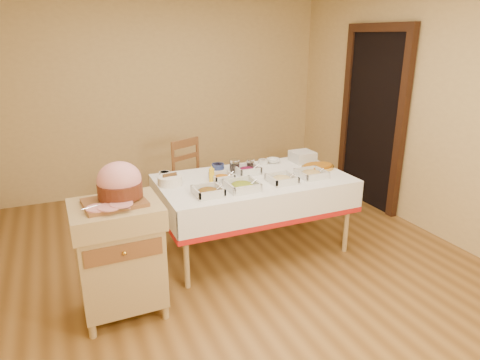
% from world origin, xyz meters
% --- Properties ---
extents(room_shell, '(5.00, 5.00, 5.00)m').
position_xyz_m(room_shell, '(0.00, 0.00, 1.30)').
color(room_shell, brown).
rests_on(room_shell, ground).
extents(doorway, '(0.09, 1.10, 2.20)m').
position_xyz_m(doorway, '(2.20, 0.90, 1.11)').
color(doorway, black).
rests_on(doorway, ground).
extents(dining_table, '(1.82, 1.02, 0.76)m').
position_xyz_m(dining_table, '(0.30, 0.30, 0.60)').
color(dining_table, tan).
rests_on(dining_table, ground).
extents(butcher_cart, '(0.65, 0.55, 0.91)m').
position_xyz_m(butcher_cart, '(-1.07, -0.25, 0.52)').
color(butcher_cart, tan).
rests_on(butcher_cart, ground).
extents(dining_chair, '(0.55, 0.54, 0.95)m').
position_xyz_m(dining_chair, '(-0.01, 1.22, 0.49)').
color(dining_chair, brown).
rests_on(dining_chair, ground).
extents(ham_on_board, '(0.45, 0.43, 0.30)m').
position_xyz_m(ham_on_board, '(-1.02, -0.21, 1.04)').
color(ham_on_board, brown).
rests_on(ham_on_board, butcher_cart).
extents(serving_dish_a, '(0.24, 0.24, 0.11)m').
position_xyz_m(serving_dish_a, '(-0.26, 0.03, 0.79)').
color(serving_dish_a, silver).
rests_on(serving_dish_a, dining_table).
extents(serving_dish_b, '(0.27, 0.27, 0.11)m').
position_xyz_m(serving_dish_b, '(0.07, 0.04, 0.80)').
color(serving_dish_b, silver).
rests_on(serving_dish_b, dining_table).
extents(serving_dish_c, '(0.24, 0.24, 0.10)m').
position_xyz_m(serving_dish_c, '(0.49, 0.07, 0.79)').
color(serving_dish_c, silver).
rests_on(serving_dish_c, dining_table).
extents(serving_dish_d, '(0.26, 0.26, 0.10)m').
position_xyz_m(serving_dish_d, '(0.83, 0.10, 0.79)').
color(serving_dish_d, silver).
rests_on(serving_dish_d, dining_table).
extents(serving_dish_e, '(0.21, 0.20, 0.10)m').
position_xyz_m(serving_dish_e, '(-0.01, 0.36, 0.79)').
color(serving_dish_e, silver).
rests_on(serving_dish_e, dining_table).
extents(serving_dish_f, '(0.24, 0.23, 0.11)m').
position_xyz_m(serving_dish_f, '(0.30, 0.46, 0.79)').
color(serving_dish_f, silver).
rests_on(serving_dish_f, dining_table).
extents(small_bowl_left, '(0.11, 0.11, 0.05)m').
position_xyz_m(small_bowl_left, '(-0.48, 0.67, 0.79)').
color(small_bowl_left, silver).
rests_on(small_bowl_left, dining_table).
extents(small_bowl_mid, '(0.13, 0.13, 0.05)m').
position_xyz_m(small_bowl_mid, '(0.09, 0.70, 0.79)').
color(small_bowl_mid, navy).
rests_on(small_bowl_mid, dining_table).
extents(small_bowl_right, '(0.10, 0.10, 0.05)m').
position_xyz_m(small_bowl_right, '(0.59, 0.67, 0.79)').
color(small_bowl_right, silver).
rests_on(small_bowl_right, dining_table).
extents(bowl_white_imported, '(0.21, 0.21, 0.04)m').
position_xyz_m(bowl_white_imported, '(0.27, 0.62, 0.78)').
color(bowl_white_imported, silver).
rests_on(bowl_white_imported, dining_table).
extents(bowl_small_imported, '(0.16, 0.16, 0.05)m').
position_xyz_m(bowl_small_imported, '(0.71, 0.68, 0.78)').
color(bowl_small_imported, silver).
rests_on(bowl_small_imported, dining_table).
extents(preserve_jar_left, '(0.10, 0.10, 0.13)m').
position_xyz_m(preserve_jar_left, '(0.20, 0.53, 0.82)').
color(preserve_jar_left, silver).
rests_on(preserve_jar_left, dining_table).
extents(preserve_jar_right, '(0.09, 0.09, 0.11)m').
position_xyz_m(preserve_jar_right, '(0.38, 0.55, 0.81)').
color(preserve_jar_right, silver).
rests_on(preserve_jar_right, dining_table).
extents(mustard_bottle, '(0.05, 0.05, 0.16)m').
position_xyz_m(mustard_bottle, '(-0.11, 0.35, 0.83)').
color(mustard_bottle, yellow).
rests_on(mustard_bottle, dining_table).
extents(bread_basket, '(0.23, 0.23, 0.10)m').
position_xyz_m(bread_basket, '(-0.49, 0.42, 0.80)').
color(bread_basket, white).
rests_on(bread_basket, dining_table).
extents(plate_stack, '(0.23, 0.23, 0.11)m').
position_xyz_m(plate_stack, '(1.02, 0.59, 0.82)').
color(plate_stack, silver).
rests_on(plate_stack, dining_table).
extents(brass_platter, '(0.36, 0.26, 0.05)m').
position_xyz_m(brass_platter, '(1.03, 0.30, 0.78)').
color(brass_platter, gold).
rests_on(brass_platter, dining_table).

